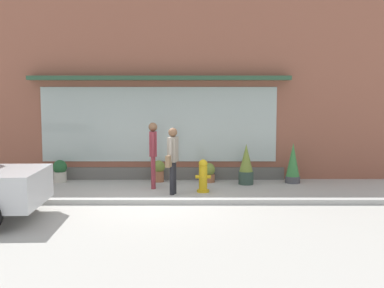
{
  "coord_description": "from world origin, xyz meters",
  "views": [
    {
      "loc": [
        0.94,
        -10.53,
        2.43
      ],
      "look_at": [
        0.99,
        1.2,
        1.24
      ],
      "focal_mm": 43.01,
      "sensor_mm": 36.0,
      "label": 1
    }
  ],
  "objects_px": {
    "fire_hydrant": "(201,176)",
    "pedestrian_with_handbag": "(171,156)",
    "potted_plant_doorstep": "(291,164)",
    "potted_plant_by_entrance": "(244,165)",
    "pedestrian_passerby": "(151,150)",
    "potted_plant_window_center": "(157,170)",
    "potted_plant_corner_tall": "(58,171)",
    "potted_plant_low_front": "(206,172)"
  },
  "relations": [
    {
      "from": "pedestrian_passerby",
      "to": "potted_plant_by_entrance",
      "type": "bearing_deg",
      "value": -81.81
    },
    {
      "from": "fire_hydrant",
      "to": "pedestrian_with_handbag",
      "type": "relative_size",
      "value": 0.51
    },
    {
      "from": "potted_plant_by_entrance",
      "to": "potted_plant_corner_tall",
      "type": "distance_m",
      "value": 5.33
    },
    {
      "from": "fire_hydrant",
      "to": "potted_plant_low_front",
      "type": "height_order",
      "value": "fire_hydrant"
    },
    {
      "from": "pedestrian_with_handbag",
      "to": "potted_plant_doorstep",
      "type": "bearing_deg",
      "value": 129.07
    },
    {
      "from": "potted_plant_window_center",
      "to": "potted_plant_doorstep",
      "type": "height_order",
      "value": "potted_plant_doorstep"
    },
    {
      "from": "potted_plant_window_center",
      "to": "potted_plant_doorstep",
      "type": "relative_size",
      "value": 0.55
    },
    {
      "from": "fire_hydrant",
      "to": "potted_plant_corner_tall",
      "type": "bearing_deg",
      "value": 161.09
    },
    {
      "from": "potted_plant_doorstep",
      "to": "potted_plant_by_entrance",
      "type": "distance_m",
      "value": 1.37
    },
    {
      "from": "potted_plant_window_center",
      "to": "potted_plant_corner_tall",
      "type": "relative_size",
      "value": 0.97
    },
    {
      "from": "potted_plant_low_front",
      "to": "potted_plant_by_entrance",
      "type": "bearing_deg",
      "value": -18.27
    },
    {
      "from": "pedestrian_with_handbag",
      "to": "potted_plant_low_front",
      "type": "height_order",
      "value": "pedestrian_with_handbag"
    },
    {
      "from": "pedestrian_with_handbag",
      "to": "fire_hydrant",
      "type": "bearing_deg",
      "value": 124.73
    },
    {
      "from": "fire_hydrant",
      "to": "pedestrian_with_handbag",
      "type": "distance_m",
      "value": 1.0
    },
    {
      "from": "potted_plant_doorstep",
      "to": "potted_plant_corner_tall",
      "type": "relative_size",
      "value": 1.78
    },
    {
      "from": "potted_plant_corner_tall",
      "to": "fire_hydrant",
      "type": "bearing_deg",
      "value": -18.91
    },
    {
      "from": "potted_plant_low_front",
      "to": "pedestrian_with_handbag",
      "type": "bearing_deg",
      "value": -119.33
    },
    {
      "from": "potted_plant_low_front",
      "to": "potted_plant_doorstep",
      "type": "distance_m",
      "value": 2.42
    },
    {
      "from": "fire_hydrant",
      "to": "pedestrian_passerby",
      "type": "bearing_deg",
      "value": 159.99
    },
    {
      "from": "potted_plant_doorstep",
      "to": "potted_plant_by_entrance",
      "type": "height_order",
      "value": "potted_plant_doorstep"
    },
    {
      "from": "pedestrian_passerby",
      "to": "potted_plant_window_center",
      "type": "height_order",
      "value": "pedestrian_passerby"
    },
    {
      "from": "potted_plant_window_center",
      "to": "potted_plant_low_front",
      "type": "bearing_deg",
      "value": -1.6
    },
    {
      "from": "potted_plant_doorstep",
      "to": "potted_plant_corner_tall",
      "type": "distance_m",
      "value": 6.68
    },
    {
      "from": "pedestrian_passerby",
      "to": "potted_plant_doorstep",
      "type": "height_order",
      "value": "pedestrian_passerby"
    },
    {
      "from": "potted_plant_window_center",
      "to": "fire_hydrant",
      "type": "bearing_deg",
      "value": -49.36
    },
    {
      "from": "pedestrian_passerby",
      "to": "potted_plant_corner_tall",
      "type": "relative_size",
      "value": 2.76
    },
    {
      "from": "fire_hydrant",
      "to": "potted_plant_doorstep",
      "type": "relative_size",
      "value": 0.74
    },
    {
      "from": "potted_plant_doorstep",
      "to": "pedestrian_passerby",
      "type": "bearing_deg",
      "value": -168.48
    },
    {
      "from": "pedestrian_with_handbag",
      "to": "pedestrian_passerby",
      "type": "distance_m",
      "value": 0.95
    },
    {
      "from": "potted_plant_low_front",
      "to": "potted_plant_corner_tall",
      "type": "distance_m",
      "value": 4.27
    },
    {
      "from": "fire_hydrant",
      "to": "potted_plant_corner_tall",
      "type": "xyz_separation_m",
      "value": [
        -4.08,
        1.4,
        -0.08
      ]
    },
    {
      "from": "potted_plant_low_front",
      "to": "potted_plant_corner_tall",
      "type": "relative_size",
      "value": 0.87
    },
    {
      "from": "potted_plant_low_front",
      "to": "fire_hydrant",
      "type": "bearing_deg",
      "value": -97.55
    },
    {
      "from": "potted_plant_window_center",
      "to": "potted_plant_low_front",
      "type": "height_order",
      "value": "potted_plant_window_center"
    },
    {
      "from": "fire_hydrant",
      "to": "potted_plant_corner_tall",
      "type": "height_order",
      "value": "fire_hydrant"
    },
    {
      "from": "potted_plant_doorstep",
      "to": "potted_plant_corner_tall",
      "type": "height_order",
      "value": "potted_plant_doorstep"
    },
    {
      "from": "potted_plant_doorstep",
      "to": "potted_plant_by_entrance",
      "type": "bearing_deg",
      "value": -171.2
    },
    {
      "from": "fire_hydrant",
      "to": "pedestrian_with_handbag",
      "type": "bearing_deg",
      "value": -159.31
    },
    {
      "from": "pedestrian_passerby",
      "to": "potted_plant_window_center",
      "type": "bearing_deg",
      "value": -9.15
    },
    {
      "from": "potted_plant_by_entrance",
      "to": "fire_hydrant",
      "type": "bearing_deg",
      "value": -139.07
    },
    {
      "from": "pedestrian_passerby",
      "to": "pedestrian_with_handbag",
      "type": "bearing_deg",
      "value": -149.19
    },
    {
      "from": "pedestrian_with_handbag",
      "to": "potted_plant_doorstep",
      "type": "relative_size",
      "value": 1.47
    }
  ]
}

